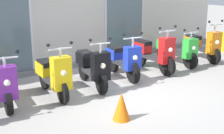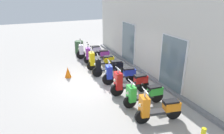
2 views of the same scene
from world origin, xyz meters
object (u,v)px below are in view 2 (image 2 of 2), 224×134
object	(u,v)px
scooter_green	(144,94)
traffic_cone	(68,72)
scooter_white	(89,51)
scooter_orange	(158,108)
trash_bin	(79,47)
scooter_blue	(120,74)
scooter_purple	(96,55)
scooter_black	(108,67)
scooter_red	(129,82)
scooter_yellow	(100,60)

from	to	relation	value
scooter_green	traffic_cone	world-z (taller)	scooter_green
scooter_white	scooter_orange	world-z (taller)	scooter_orange
trash_bin	scooter_blue	bearing A→B (deg)	4.79
scooter_purple	trash_bin	world-z (taller)	scooter_purple
scooter_blue	traffic_cone	distance (m)	2.57
scooter_black	scooter_red	world-z (taller)	scooter_red
scooter_purple	scooter_yellow	bearing A→B (deg)	-8.25
scooter_yellow	scooter_red	xyz separation A→B (m)	(3.07, 0.12, 0.02)
scooter_white	scooter_black	xyz separation A→B (m)	(3.03, 0.00, 0.01)
scooter_yellow	scooter_blue	size ratio (longest dim) A/B	0.96
scooter_white	scooter_orange	xyz separation A→B (m)	(7.09, 0.06, 0.00)
scooter_purple	scooter_yellow	size ratio (longest dim) A/B	1.01
traffic_cone	scooter_purple	bearing A→B (deg)	126.45
scooter_purple	scooter_yellow	xyz separation A→B (m)	(1.03, -0.15, 0.01)
trash_bin	scooter_white	bearing A→B (deg)	12.66
scooter_red	scooter_blue	bearing A→B (deg)	176.89
scooter_purple	traffic_cone	xyz separation A→B (m)	(1.45, -1.96, -0.22)
scooter_purple	scooter_blue	world-z (taller)	scooter_blue
scooter_purple	scooter_orange	xyz separation A→B (m)	(6.11, -0.08, -0.00)
scooter_white	scooter_black	bearing A→B (deg)	0.04
scooter_white	scooter_green	size ratio (longest dim) A/B	1.00
scooter_black	scooter_blue	distance (m)	1.03
scooter_black	scooter_red	xyz separation A→B (m)	(2.06, 0.10, 0.02)
scooter_purple	scooter_red	size ratio (longest dim) A/B	0.92
scooter_blue	scooter_orange	bearing A→B (deg)	-1.93
scooter_yellow	scooter_red	world-z (taller)	scooter_red
trash_bin	scooter_red	bearing A→B (deg)	3.51
scooter_green	scooter_blue	bearing A→B (deg)	-179.68
scooter_yellow	scooter_white	bearing A→B (deg)	179.52
scooter_white	scooter_orange	size ratio (longest dim) A/B	1.02
scooter_white	scooter_green	bearing A→B (deg)	1.60
scooter_purple	scooter_red	xyz separation A→B (m)	(4.10, -0.03, 0.03)
scooter_yellow	scooter_black	world-z (taller)	scooter_yellow
scooter_white	trash_bin	world-z (taller)	scooter_white
scooter_black	traffic_cone	size ratio (longest dim) A/B	3.04
scooter_yellow	traffic_cone	world-z (taller)	scooter_yellow
scooter_blue	trash_bin	xyz separation A→B (m)	(-5.34, -0.45, -0.06)
scooter_black	scooter_orange	distance (m)	4.06
scooter_purple	traffic_cone	size ratio (longest dim) A/B	2.99
scooter_black	scooter_red	bearing A→B (deg)	2.77
scooter_yellow	scooter_blue	world-z (taller)	scooter_yellow
scooter_red	trash_bin	size ratio (longest dim) A/B	2.02
trash_bin	traffic_cone	xyz separation A→B (m)	(3.72, -1.54, -0.16)
scooter_yellow	scooter_orange	size ratio (longest dim) A/B	0.98
scooter_blue	scooter_orange	size ratio (longest dim) A/B	1.03
scooter_purple	traffic_cone	bearing A→B (deg)	-53.55
scooter_orange	trash_bin	xyz separation A→B (m)	(-8.38, -0.35, -0.07)
scooter_white	trash_bin	size ratio (longest dim) A/B	1.92
scooter_green	scooter_purple	bearing A→B (deg)	-179.59
scooter_black	scooter_orange	size ratio (longest dim) A/B	1.01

